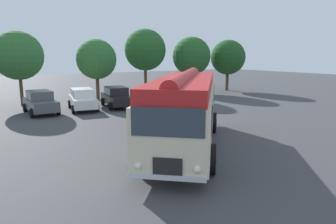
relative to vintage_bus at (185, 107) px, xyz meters
The scene contains 10 objects.
ground_plane 1.96m from the vintage_bus, 149.20° to the left, with size 120.00×120.00×0.00m, color #3D3D3F.
vintage_bus is the anchor object (origin of this frame).
car_near_left 13.07m from the vintage_bus, 109.48° to the left, with size 2.14×4.29×1.66m.
car_mid_left 12.22m from the vintage_bus, 96.13° to the left, with size 2.41×4.40×1.66m.
car_mid_right 12.08m from the vintage_bus, 82.99° to the left, with size 2.31×4.37×1.66m.
tree_left_of_centre 17.67m from the vintage_bus, 107.17° to the left, with size 4.01×4.01×6.19m.
tree_centre 16.61m from the vintage_bus, 84.73° to the left, with size 3.71×3.71×5.70m.
tree_right_of_centre 19.30m from the vintage_bus, 68.08° to the left, with size 4.36×4.36×6.95m.
tree_far_right 21.11m from the vintage_bus, 53.16° to the left, with size 4.31×4.31×6.27m.
tree_extra_right 23.91m from the vintage_bus, 42.83° to the left, with size 4.13×4.13×6.04m.
Camera 1 is at (-7.29, -11.32, 4.20)m, focal length 32.00 mm.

